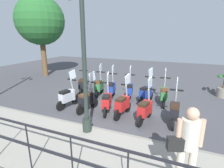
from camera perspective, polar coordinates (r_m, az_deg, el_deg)
name	(u,v)px	position (r m, az deg, el deg)	size (l,w,h in m)	color
ground_plane	(121,107)	(7.39, 3.01, -7.53)	(28.00, 28.00, 0.00)	#424247
promenade_walkway	(80,149)	(4.87, -10.40, -20.24)	(2.20, 20.00, 0.15)	gray
fence_railing	(48,145)	(3.75, -20.13, -18.12)	(0.04, 16.03, 1.07)	black
lamp_post_near	(85,70)	(4.80, -8.94, 4.63)	(0.26, 0.90, 4.20)	#232D28
pedestrian_with_bag	(188,142)	(3.54, 23.51, -16.97)	(0.46, 0.61, 1.59)	beige
tree_large	(40,21)	(13.61, -22.39, 18.51)	(3.30, 3.30, 5.52)	brown
potted_palm	(224,88)	(9.98, 32.62, -1.15)	(1.06, 0.66, 1.05)	slate
scooter_near_0	(174,111)	(6.22, 19.70, -8.29)	(1.23, 0.44, 1.54)	black
scooter_near_1	(145,109)	(6.12, 10.79, -7.98)	(1.23, 0.47, 1.54)	black
scooter_near_2	(123,104)	(6.44, 3.55, -6.49)	(1.23, 0.46, 1.54)	black
scooter_near_3	(107,101)	(6.70, -1.69, -5.57)	(1.21, 0.52, 1.54)	black
scooter_near_4	(87,99)	(6.92, -8.09, -5.03)	(1.22, 0.48, 1.54)	black
scooter_near_5	(68,96)	(7.43, -14.23, -3.90)	(1.22, 0.48, 1.54)	black
scooter_far_0	(164,94)	(7.77, 16.63, -3.20)	(1.23, 0.45, 1.54)	black
scooter_far_1	(146,93)	(7.78, 11.05, -2.79)	(1.20, 0.54, 1.54)	black
scooter_far_2	(129,90)	(8.07, 5.67, -1.90)	(1.22, 0.49, 1.54)	black
scooter_far_3	(111,88)	(8.26, -0.18, -1.41)	(1.23, 0.47, 1.54)	black
scooter_far_4	(99,86)	(8.66, -4.22, -0.63)	(1.23, 0.47, 1.54)	black
scooter_far_5	(83,84)	(9.13, -9.54, 0.05)	(1.20, 0.55, 1.54)	black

